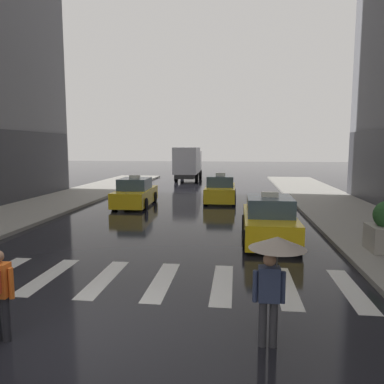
% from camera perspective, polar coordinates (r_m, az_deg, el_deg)
% --- Properties ---
extents(ground_plane, '(160.00, 160.00, 0.00)m').
position_cam_1_polar(ground_plane, '(7.30, -16.14, -21.19)').
color(ground_plane, black).
extents(crosswalk_markings, '(11.30, 2.80, 0.01)m').
position_cam_1_polar(crosswalk_markings, '(9.88, -9.16, -13.28)').
color(crosswalk_markings, silver).
rests_on(crosswalk_markings, ground).
extents(taxi_lead, '(1.95, 4.55, 1.80)m').
position_cam_1_polar(taxi_lead, '(13.79, 11.87, -4.38)').
color(taxi_lead, yellow).
rests_on(taxi_lead, ground).
extents(taxi_second, '(2.04, 4.59, 1.80)m').
position_cam_1_polar(taxi_second, '(21.52, -8.80, -0.23)').
color(taxi_second, yellow).
rests_on(taxi_second, ground).
extents(taxi_third, '(1.96, 4.56, 1.80)m').
position_cam_1_polar(taxi_third, '(23.14, 4.43, 0.33)').
color(taxi_third, yellow).
rests_on(taxi_third, ground).
extents(box_truck, '(2.38, 7.58, 3.35)m').
position_cam_1_polar(box_truck, '(36.95, -0.61, 4.62)').
color(box_truck, '#2D2D2D').
rests_on(box_truck, ground).
extents(pedestrian_with_umbrella, '(0.96, 0.96, 1.94)m').
position_cam_1_polar(pedestrian_with_umbrella, '(6.40, 12.66, -10.47)').
color(pedestrian_with_umbrella, '#333338').
rests_on(pedestrian_with_umbrella, ground).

